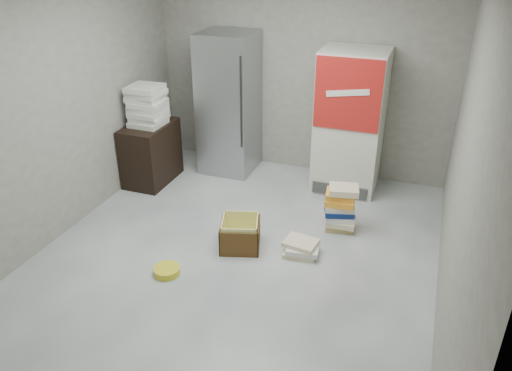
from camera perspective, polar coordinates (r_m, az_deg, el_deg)
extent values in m
plane|color=silver|center=(5.19, -2.83, -8.82)|extent=(5.00, 5.00, 0.00)
cube|color=#A19B91|center=(6.77, 5.26, 12.99)|extent=(4.00, 0.04, 2.80)
cube|color=#A19B91|center=(2.71, -24.91, -13.29)|extent=(4.00, 0.04, 2.80)
cube|color=#A19B91|center=(5.57, -22.71, 7.87)|extent=(0.04, 5.00, 2.80)
cube|color=#A19B91|center=(4.20, 22.77, 1.85)|extent=(0.04, 5.00, 2.80)
cube|color=#A9ADB1|center=(6.84, -3.12, 9.29)|extent=(0.70, 0.70, 1.90)
cylinder|color=#333333|center=(6.36, -1.74, 9.35)|extent=(0.02, 0.02, 1.19)
cube|color=silver|center=(6.42, 10.69, 7.17)|extent=(0.80, 0.70, 1.80)
cube|color=red|center=(5.94, 10.42, 10.15)|extent=(0.78, 0.02, 0.85)
cube|color=white|center=(5.92, 10.42, 10.36)|extent=(0.50, 0.01, 0.14)
cube|color=#3F3F3F|center=(6.41, 9.50, -0.58)|extent=(0.70, 0.02, 0.15)
cube|color=black|center=(6.80, -11.89, 3.65)|extent=(0.50, 0.80, 0.80)
cube|color=white|center=(6.63, -12.22, 7.05)|extent=(0.41, 0.41, 0.06)
cube|color=white|center=(6.62, -12.09, 7.61)|extent=(0.42, 0.42, 0.06)
cube|color=white|center=(6.59, -12.22, 8.12)|extent=(0.41, 0.41, 0.06)
cube|color=white|center=(6.58, -12.25, 8.68)|extent=(0.40, 0.40, 0.06)
cube|color=white|center=(6.55, -12.28, 9.19)|extent=(0.42, 0.42, 0.06)
cube|color=white|center=(6.55, -12.50, 9.77)|extent=(0.41, 0.41, 0.06)
cube|color=white|center=(6.52, -12.44, 10.29)|extent=(0.42, 0.42, 0.06)
cube|color=white|center=(6.49, -12.60, 10.80)|extent=(0.41, 0.41, 0.06)
cube|color=tan|center=(5.80, 9.53, -4.55)|extent=(0.36, 0.31, 0.07)
cube|color=beige|center=(5.75, 9.68, -4.10)|extent=(0.33, 0.27, 0.06)
cube|color=silver|center=(5.73, 9.63, -3.47)|extent=(0.37, 0.32, 0.07)
cube|color=navy|center=(5.69, 9.47, -2.93)|extent=(0.38, 0.33, 0.06)
cube|color=silver|center=(5.67, 9.54, -2.33)|extent=(0.37, 0.32, 0.07)
cube|color=#FA9F2C|center=(5.63, 9.59, -1.79)|extent=(0.34, 0.27, 0.07)
cube|color=#FA9F2C|center=(5.61, 9.64, -1.05)|extent=(0.35, 0.29, 0.08)
cube|color=beige|center=(5.56, 10.01, -0.49)|extent=(0.36, 0.31, 0.07)
cube|color=beige|center=(5.32, 5.02, -7.59)|extent=(0.36, 0.30, 0.05)
cube|color=silver|center=(5.28, 5.36, -7.20)|extent=(0.36, 0.30, 0.05)
cube|color=beige|center=(5.28, 5.16, -6.54)|extent=(0.37, 0.31, 0.05)
cube|color=yellow|center=(5.43, -1.80, -6.90)|extent=(0.48, 0.48, 0.01)
cube|color=brown|center=(5.52, -1.66, -4.53)|extent=(0.40, 0.13, 0.29)
cube|color=brown|center=(5.19, -2.00, -6.85)|extent=(0.40, 0.13, 0.29)
cube|color=brown|center=(5.37, -3.96, -5.58)|extent=(0.13, 0.40, 0.29)
cube|color=brown|center=(5.34, 0.32, -5.72)|extent=(0.13, 0.40, 0.29)
cube|color=yellow|center=(5.50, -1.68, -4.45)|extent=(0.36, 0.12, 0.33)
cube|color=yellow|center=(5.19, -1.99, -6.56)|extent=(0.36, 0.12, 0.33)
cube|color=yellow|center=(5.36, -3.78, -5.41)|extent=(0.12, 0.36, 0.33)
cube|color=yellow|center=(5.33, 0.13, -5.53)|extent=(0.12, 0.36, 0.33)
cylinder|color=yellow|center=(5.10, -10.15, -9.55)|extent=(0.33, 0.33, 0.07)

